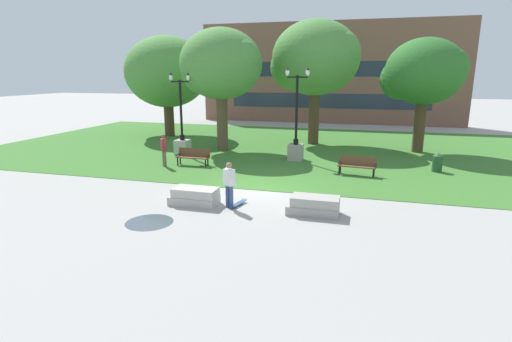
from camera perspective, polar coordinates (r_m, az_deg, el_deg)
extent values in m
plane|color=#A3A09B|center=(16.86, 0.41, -2.81)|extent=(140.00, 140.00, 0.00)
cube|color=#3D752D|center=(26.38, 6.07, 3.23)|extent=(40.00, 20.00, 0.02)
cube|color=#B2ADA3|center=(15.26, -8.83, -4.15)|extent=(1.80, 0.90, 0.32)
cube|color=#BBB6AB|center=(15.14, -8.65, -3.02)|extent=(1.66, 0.83, 0.32)
cube|color=#9E9991|center=(14.21, 8.11, -5.48)|extent=(1.80, 0.90, 0.32)
cube|color=#A6A098|center=(14.10, 8.46, -4.28)|extent=(1.66, 0.83, 0.32)
cylinder|color=#384C7A|center=(14.72, -4.07, -3.58)|extent=(0.15, 0.15, 0.86)
cylinder|color=#384C7A|center=(14.58, -3.55, -3.75)|extent=(0.15, 0.15, 0.86)
cube|color=white|center=(14.45, -3.86, -0.90)|extent=(0.47, 0.41, 0.60)
cylinder|color=white|center=(14.72, -4.40, -0.46)|extent=(0.30, 0.23, 0.55)
cylinder|color=white|center=(14.16, -3.30, -1.02)|extent=(0.30, 0.23, 0.55)
sphere|color=#9E7051|center=(14.34, -3.89, 0.80)|extent=(0.22, 0.22, 0.22)
cube|color=#2D4C75|center=(14.95, -2.58, -4.67)|extent=(0.37, 0.82, 0.02)
cube|color=#2D4C75|center=(15.32, -1.71, -4.13)|extent=(0.22, 0.16, 0.06)
cube|color=#2D4C75|center=(14.58, -3.49, -5.08)|extent=(0.22, 0.16, 0.06)
cylinder|color=silver|center=(15.21, -2.51, -4.58)|extent=(0.04, 0.06, 0.06)
cylinder|color=silver|center=(15.10, -1.79, -4.71)|extent=(0.04, 0.06, 0.06)
cylinder|color=silver|center=(14.85, -3.38, -5.05)|extent=(0.04, 0.06, 0.06)
cylinder|color=silver|center=(14.74, -2.65, -5.18)|extent=(0.04, 0.06, 0.06)
cylinder|color=#47515B|center=(13.82, -14.99, -7.08)|extent=(1.58, 1.58, 0.01)
cube|color=brown|center=(19.75, 14.20, 0.62)|extent=(1.84, 0.64, 0.05)
cube|color=brown|center=(19.94, 14.34, 1.42)|extent=(1.80, 0.33, 0.46)
cube|color=black|center=(19.84, 11.82, 1.17)|extent=(0.10, 0.40, 0.04)
cube|color=black|center=(19.63, 16.64, 0.75)|extent=(0.10, 0.40, 0.04)
cylinder|color=black|center=(19.76, 11.80, 0.07)|extent=(0.07, 0.07, 0.41)
cylinder|color=black|center=(19.56, 16.41, -0.34)|extent=(0.07, 0.07, 0.41)
cylinder|color=black|center=(20.07, 11.96, 0.28)|extent=(0.07, 0.07, 0.41)
cylinder|color=black|center=(19.87, 16.50, -0.13)|extent=(0.07, 0.07, 0.41)
cube|color=brown|center=(21.45, -9.05, 1.91)|extent=(1.80, 0.45, 0.05)
cube|color=brown|center=(21.63, -8.81, 2.64)|extent=(1.80, 0.13, 0.46)
cube|color=black|center=(21.78, -11.08, 2.32)|extent=(0.06, 0.40, 0.04)
cube|color=black|center=(21.10, -6.98, 2.11)|extent=(0.06, 0.40, 0.04)
cylinder|color=black|center=(21.69, -11.13, 1.33)|extent=(0.07, 0.07, 0.41)
cylinder|color=black|center=(21.04, -7.21, 1.09)|extent=(0.07, 0.07, 0.41)
cylinder|color=black|center=(21.97, -10.76, 1.50)|extent=(0.07, 0.07, 0.41)
cylinder|color=black|center=(21.33, -6.89, 1.28)|extent=(0.07, 0.07, 0.41)
cube|color=#ADA89E|center=(24.49, -10.44, 3.35)|extent=(0.80, 0.80, 0.90)
cylinder|color=black|center=(24.39, -10.50, 4.74)|extent=(0.28, 0.28, 0.30)
cylinder|color=black|center=(24.19, -10.67, 8.50)|extent=(0.14, 0.14, 3.52)
cube|color=black|center=(24.10, -10.85, 12.44)|extent=(1.10, 0.08, 0.08)
ellipsoid|color=white|center=(24.35, -12.07, 12.96)|extent=(0.22, 0.22, 0.36)
cone|color=black|center=(24.34, -12.09, 13.42)|extent=(0.20, 0.20, 0.13)
ellipsoid|color=white|center=(23.86, -9.66, 13.05)|extent=(0.22, 0.22, 0.36)
cone|color=black|center=(23.86, -9.68, 13.52)|extent=(0.20, 0.20, 0.13)
cube|color=gray|center=(22.67, 5.68, 2.68)|extent=(0.80, 0.80, 0.90)
cylinder|color=black|center=(22.56, 5.71, 4.18)|extent=(0.28, 0.28, 0.30)
cylinder|color=black|center=(22.34, 5.82, 8.59)|extent=(0.14, 0.14, 3.79)
cube|color=black|center=(22.25, 5.93, 13.20)|extent=(1.10, 0.08, 0.08)
ellipsoid|color=white|center=(22.34, 4.52, 13.84)|extent=(0.22, 0.22, 0.36)
cone|color=black|center=(22.35, 4.53, 14.35)|extent=(0.20, 0.20, 0.13)
ellipsoid|color=white|center=(22.16, 7.39, 13.78)|extent=(0.22, 0.22, 0.36)
cone|color=black|center=(22.16, 7.41, 14.28)|extent=(0.20, 0.20, 0.13)
cylinder|color=#4C3823|center=(26.75, 22.34, 6.37)|extent=(0.67, 0.67, 3.62)
ellipsoid|color=#2D6B28|center=(26.58, 22.96, 12.97)|extent=(4.64, 4.64, 3.94)
sphere|color=#2D6B28|center=(26.93, 20.00, 12.23)|extent=(2.55, 2.55, 2.55)
sphere|color=#2D6B28|center=(26.29, 25.70, 13.22)|extent=(2.32, 2.32, 2.32)
cylinder|color=brown|center=(25.47, -4.85, 7.40)|extent=(0.69, 0.69, 3.96)
ellipsoid|color=#4C893D|center=(25.32, -5.01, 15.00)|extent=(5.06, 5.06, 4.30)
sphere|color=#4C893D|center=(26.29, -7.52, 13.79)|extent=(2.78, 2.78, 2.78)
sphere|color=#4C893D|center=(24.43, -2.57, 15.68)|extent=(2.53, 2.53, 2.53)
cylinder|color=#4C3823|center=(32.13, -12.32, 7.76)|extent=(0.75, 0.75, 3.17)
ellipsoid|color=#4C893D|center=(31.97, -12.63, 13.66)|extent=(6.28, 6.28, 5.34)
sphere|color=#4C893D|center=(33.36, -14.75, 12.46)|extent=(3.45, 3.45, 3.45)
sphere|color=#4C893D|center=(30.71, -10.55, 14.35)|extent=(3.14, 3.14, 3.14)
cylinder|color=#4C3823|center=(27.97, 8.27, 8.13)|extent=(0.73, 0.73, 4.19)
ellipsoid|color=#4C893D|center=(27.86, 8.54, 15.72)|extent=(5.82, 5.82, 4.95)
sphere|color=#4C893D|center=(28.66, 5.37, 14.58)|extent=(3.20, 3.20, 3.20)
sphere|color=#4C893D|center=(27.14, 11.58, 16.26)|extent=(2.91, 2.91, 2.91)
cylinder|color=#234C28|center=(21.89, 24.48, 0.95)|extent=(0.48, 0.48, 0.80)
cone|color=#234C28|center=(21.79, 24.61, 2.18)|extent=(0.49, 0.49, 0.16)
cylinder|color=brown|center=(21.48, -12.89, 1.72)|extent=(0.15, 0.15, 0.86)
cylinder|color=brown|center=(21.67, -13.03, 1.82)|extent=(0.15, 0.15, 0.86)
cube|color=maroon|center=(21.44, -13.06, 3.68)|extent=(0.45, 0.45, 0.60)
cylinder|color=maroon|center=(21.22, -12.83, 3.66)|extent=(0.19, 0.19, 0.56)
cylinder|color=maroon|center=(21.65, -13.30, 3.83)|extent=(0.19, 0.19, 0.56)
sphere|color=brown|center=(21.37, -13.13, 4.84)|extent=(0.22, 0.22, 0.22)
cube|color=brown|center=(40.28, 10.32, 13.57)|extent=(25.36, 1.00, 9.59)
cube|color=#232D3D|center=(39.85, 10.09, 9.84)|extent=(19.02, 0.03, 1.40)
cube|color=#232D3D|center=(39.77, 10.28, 14.15)|extent=(19.02, 0.03, 1.40)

